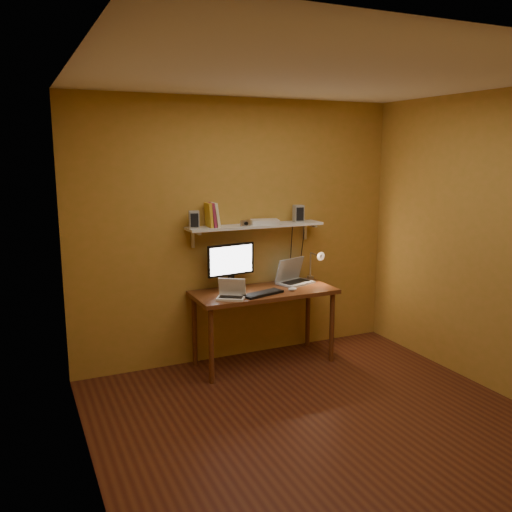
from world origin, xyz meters
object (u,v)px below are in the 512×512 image
netbook (231,293)px  wall_shelf (256,226)px  desk (264,299)px  keyboard (263,294)px  monitor (231,264)px  desk_lamp (316,261)px  laptop (293,276)px  shelf_camera (245,223)px  mouse (292,289)px  speaker_left (194,220)px  router (265,222)px  speaker_right (298,214)px

netbook → wall_shelf: bearing=72.8°
desk → keyboard: size_ratio=3.34×
desk → netbook: 0.45m
monitor → desk_lamp: (0.94, -0.04, -0.05)m
laptop → shelf_camera: size_ratio=4.05×
desk → netbook: netbook is taller
monitor → keyboard: bearing=-65.4°
keyboard → mouse: (0.33, 0.02, 0.00)m
monitor → mouse: size_ratio=5.79×
speaker_left → router: size_ratio=0.60×
router → mouse: bearing=-64.3°
netbook → speaker_right: 1.15m
netbook → desk_lamp: 1.10m
keyboard → mouse: 0.33m
desk → netbook: (-0.40, -0.14, 0.14)m
keyboard → desk_lamp: desk_lamp is taller
desk → keyboard: 0.19m
monitor → mouse: 0.65m
monitor → desk: bearing=-38.0°
wall_shelf → mouse: bearing=-52.7°
laptop → netbook: 0.85m
mouse → desk: bearing=166.2°
laptop → desk: bearing=-177.9°
keyboard → shelf_camera: (-0.07, 0.26, 0.64)m
speaker_right → netbook: bearing=-150.7°
mouse → monitor: bearing=164.9°
desk_lamp → router: bearing=174.0°
monitor → shelf_camera: size_ratio=4.92×
wall_shelf → keyboard: bearing=-103.4°
mouse → speaker_left: speaker_left is taller
monitor → speaker_left: size_ratio=3.05×
desk_lamp → shelf_camera: bearing=-179.1°
desk → laptop: laptop is taller
desk → monitor: (-0.28, 0.16, 0.34)m
wall_shelf → desk_lamp: wall_shelf is taller
netbook → shelf_camera: size_ratio=3.05×
netbook → desk: bearing=52.3°
netbook → keyboard: (0.32, -0.01, -0.04)m
monitor → router: 0.54m
shelf_camera → router: 0.25m
desk_lamp → laptop: bearing=175.0°
desk → shelf_camera: size_ratio=13.77×
shelf_camera → router: bearing=16.6°
desk → wall_shelf: bearing=90.0°
desk → mouse: size_ratio=16.20×
desk → laptop: 0.45m
desk → router: 0.76m
desk → speaker_right: (0.48, 0.19, 0.80)m
mouse → shelf_camera: (-0.39, 0.24, 0.64)m
keyboard → desk_lamp: (0.74, 0.27, 0.20)m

